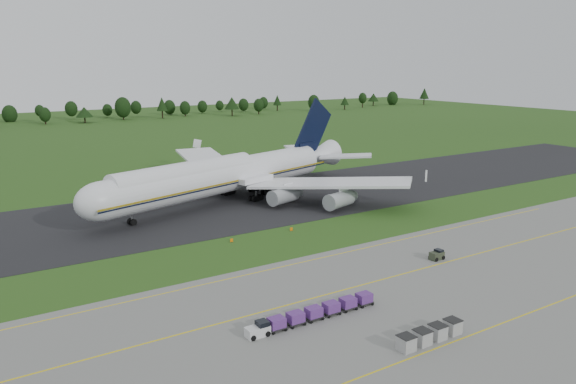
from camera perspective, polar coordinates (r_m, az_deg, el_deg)
ground at (r=95.40m, az=-1.84°, el=-5.41°), size 600.00×600.00×0.00m
apron at (r=70.43m, az=12.82°, el=-12.66°), size 300.00×52.00×0.06m
taxiway at (r=119.34m, az=-8.74°, el=-1.74°), size 300.00×40.00×0.08m
apron_markings at (r=74.99m, az=8.96°, el=-10.81°), size 300.00×30.20×0.01m
tree_line at (r=301.72m, az=-25.91°, el=7.21°), size 523.09×23.16×11.96m
aircraft at (r=124.02m, az=-6.30°, el=1.76°), size 75.29×70.58×21.23m
baggage_train at (r=68.59m, az=2.39°, el=-12.24°), size 17.95×1.63×1.57m
utility_cart at (r=91.31m, az=14.86°, el=-6.27°), size 2.29×1.56×1.23m
uld_row at (r=65.72m, az=14.23°, el=-13.85°), size 8.91×1.71×1.69m
edge_markers at (r=100.09m, az=-2.61°, el=-4.35°), size 12.76×0.30×0.60m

